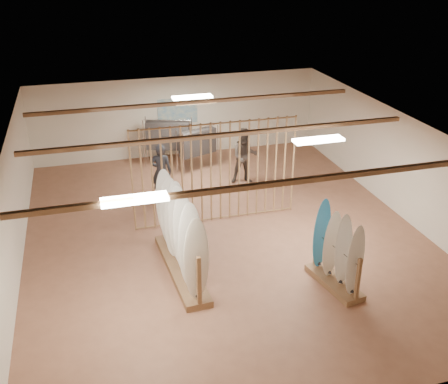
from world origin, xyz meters
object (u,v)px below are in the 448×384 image
object	(u,v)px
rack_right	(336,261)
clothing_rack_a	(168,135)
shopper_a	(161,168)
shopper_b	(245,152)
rack_left	(180,244)
clothing_rack_b	(197,142)

from	to	relation	value
rack_right	clothing_rack_a	xyz separation A→B (m)	(-2.27, 7.89, 0.46)
shopper_a	shopper_b	xyz separation A→B (m)	(2.71, 0.47, 0.04)
clothing_rack_a	shopper_a	world-z (taller)	shopper_a
rack_left	clothing_rack_b	bearing A→B (deg)	69.96
clothing_rack_b	shopper_b	size ratio (longest dim) A/B	0.73
clothing_rack_a	shopper_b	size ratio (longest dim) A/B	0.82
shopper_a	shopper_b	size ratio (longest dim) A/B	0.96
rack_right	shopper_b	xyz separation A→B (m)	(-0.21, 5.85, 0.39)
rack_left	shopper_a	bearing A→B (deg)	83.35
rack_left	clothing_rack_a	size ratio (longest dim) A/B	1.84
rack_right	clothing_rack_b	distance (m)	7.42
rack_left	clothing_rack_a	distance (m)	6.53
clothing_rack_a	clothing_rack_b	world-z (taller)	clothing_rack_a
rack_left	rack_right	world-z (taller)	rack_left
clothing_rack_a	shopper_a	xyz separation A→B (m)	(-0.66, -2.52, -0.11)
rack_right	clothing_rack_a	world-z (taller)	rack_right
clothing_rack_b	shopper_a	xyz separation A→B (m)	(-1.53, -1.90, 0.01)
rack_left	rack_right	bearing A→B (deg)	-27.68
rack_right	clothing_rack_b	xyz separation A→B (m)	(-1.40, 7.27, 0.34)
rack_left	shopper_b	bearing A→B (deg)	53.02
clothing_rack_a	shopper_a	bearing A→B (deg)	-86.18
rack_left	clothing_rack_a	world-z (taller)	rack_left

